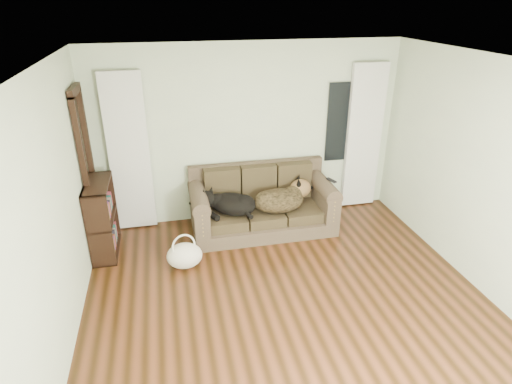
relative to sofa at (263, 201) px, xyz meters
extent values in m
plane|color=black|center=(-0.10, -1.97, -0.45)|extent=(5.00, 5.00, 0.00)
plane|color=white|center=(-0.10, -1.97, 2.15)|extent=(5.00, 5.00, 0.00)
cube|color=beige|center=(-0.10, 0.53, 0.85)|extent=(4.50, 0.04, 2.60)
cube|color=beige|center=(-2.35, -1.97, 0.85)|extent=(0.04, 5.00, 2.60)
cube|color=beige|center=(2.15, -1.97, 0.85)|extent=(0.04, 5.00, 2.60)
cube|color=white|center=(-1.80, 0.45, 0.70)|extent=(0.55, 0.08, 2.25)
cube|color=white|center=(1.70, 0.45, 0.70)|extent=(0.55, 0.08, 2.25)
cube|color=black|center=(1.35, 0.50, 0.95)|extent=(0.50, 0.03, 1.20)
cube|color=black|center=(-2.30, 0.07, 0.60)|extent=(0.07, 0.60, 2.10)
cube|color=#2F2821|center=(0.00, 0.00, 0.00)|extent=(2.03, 0.88, 0.83)
ellipsoid|color=black|center=(-0.49, -0.06, 0.03)|extent=(0.82, 0.78, 0.29)
ellipsoid|color=black|center=(0.25, -0.10, 0.04)|extent=(0.79, 0.57, 0.34)
cube|color=black|center=(0.99, -0.11, 0.28)|extent=(0.11, 0.19, 0.02)
ellipsoid|color=silver|center=(-1.19, -0.75, -0.29)|extent=(0.47, 0.37, 0.33)
cube|color=black|center=(-2.19, -0.14, 0.05)|extent=(0.30, 0.80, 1.00)
camera|label=1|loc=(-1.29, -5.38, 2.71)|focal=30.00mm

